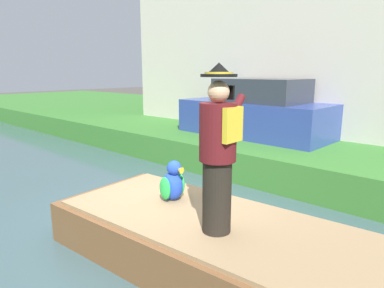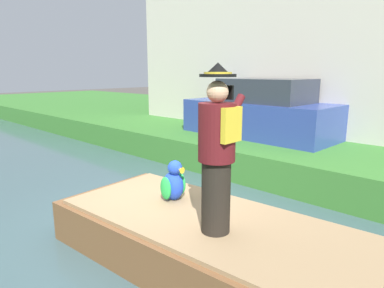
{
  "view_description": "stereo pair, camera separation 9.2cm",
  "coord_description": "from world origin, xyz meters",
  "px_view_note": "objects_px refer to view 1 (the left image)",
  "views": [
    {
      "loc": [
        -3.01,
        -3.68,
        2.47
      ],
      "look_at": [
        -0.05,
        -1.0,
        1.61
      ],
      "focal_mm": 31.62,
      "sensor_mm": 36.0,
      "label": 1
    },
    {
      "loc": [
        -2.95,
        -3.75,
        2.47
      ],
      "look_at": [
        -0.05,
        -1.0,
        1.61
      ],
      "focal_mm": 31.62,
      "sensor_mm": 36.0,
      "label": 2
    }
  ],
  "objects_px": {
    "parrot_plush": "(173,183)",
    "parked_car_blue": "(255,112)",
    "boat": "(209,241)",
    "person_pirate": "(218,151)"
  },
  "relations": [
    {
      "from": "boat",
      "to": "parked_car_blue",
      "type": "height_order",
      "value": "parked_car_blue"
    },
    {
      "from": "boat",
      "to": "parrot_plush",
      "type": "relative_size",
      "value": 7.57
    },
    {
      "from": "boat",
      "to": "parrot_plush",
      "type": "bearing_deg",
      "value": 81.08
    },
    {
      "from": "parrot_plush",
      "to": "parked_car_blue",
      "type": "relative_size",
      "value": 0.14
    },
    {
      "from": "parrot_plush",
      "to": "parked_car_blue",
      "type": "xyz_separation_m",
      "value": [
        4.63,
        1.55,
        0.46
      ]
    },
    {
      "from": "boat",
      "to": "person_pirate",
      "type": "relative_size",
      "value": 2.33
    },
    {
      "from": "person_pirate",
      "to": "parrot_plush",
      "type": "bearing_deg",
      "value": 79.01
    },
    {
      "from": "person_pirate",
      "to": "parked_car_blue",
      "type": "height_order",
      "value": "person_pirate"
    },
    {
      "from": "parked_car_blue",
      "to": "boat",
      "type": "bearing_deg",
      "value": -154.02
    },
    {
      "from": "person_pirate",
      "to": "parrot_plush",
      "type": "xyz_separation_m",
      "value": [
        0.33,
        1.04,
        -0.68
      ]
    }
  ]
}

